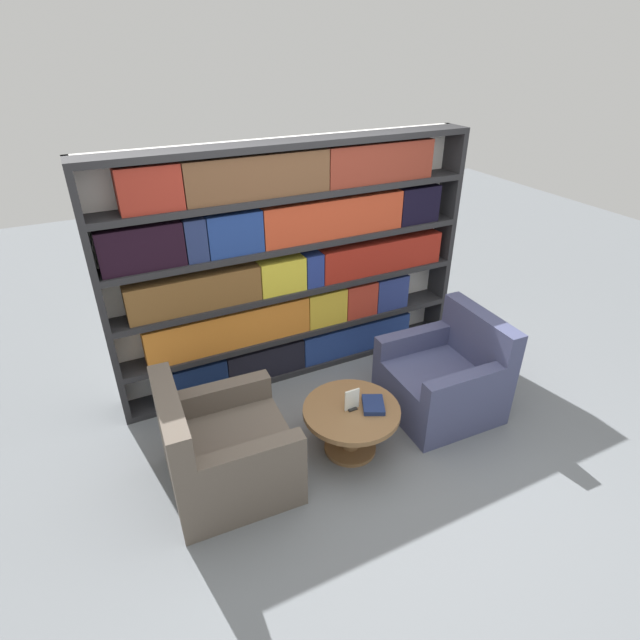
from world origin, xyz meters
name	(u,v)px	position (x,y,z in m)	size (l,w,h in m)	color
ground_plane	(369,454)	(0.00, 0.00, 0.00)	(14.00, 14.00, 0.00)	slate
bookshelf	(292,266)	(-0.03, 1.30, 1.03)	(3.16, 0.30, 2.06)	silver
armchair_left	(224,452)	(-1.03, 0.21, 0.28)	(0.85, 0.84, 0.83)	brown
armchair_right	(444,379)	(0.83, 0.21, 0.28)	(0.84, 0.83, 0.83)	#42476B
coffee_table	(351,420)	(-0.10, 0.11, 0.28)	(0.71, 0.71, 0.39)	brown
table_sign	(352,401)	(-0.10, 0.11, 0.46)	(0.11, 0.06, 0.17)	black
stray_book	(373,405)	(0.05, 0.06, 0.41)	(0.23, 0.25, 0.04)	navy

